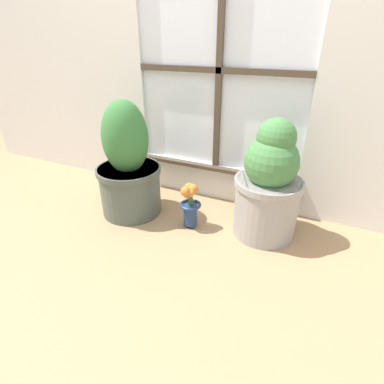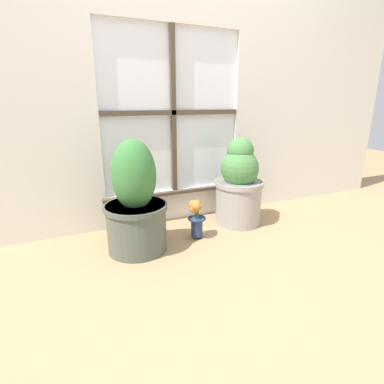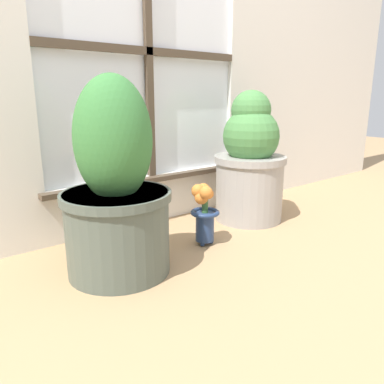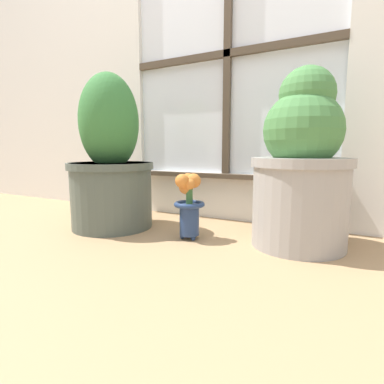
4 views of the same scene
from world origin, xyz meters
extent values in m
plane|color=tan|center=(0.00, 0.00, 0.00)|extent=(10.00, 10.00, 0.00)
cube|color=silver|center=(1.37, 0.60, 1.25)|extent=(1.66, 0.05, 2.50)
cube|color=silver|center=(0.00, 0.60, 0.12)|extent=(1.09, 0.05, 0.25)
cube|color=white|center=(0.00, 0.61, 0.85)|extent=(1.09, 0.02, 1.20)
cube|color=#4C3D2D|center=(0.00, 0.58, 0.85)|extent=(0.04, 0.02, 1.20)
cube|color=#4C3D2D|center=(0.00, 0.58, 0.85)|extent=(1.09, 0.02, 0.04)
cube|color=#4C3D2D|center=(0.00, 0.55, 0.23)|extent=(1.15, 0.06, 0.02)
cylinder|color=#4C564C|center=(-0.42, 0.17, 0.16)|extent=(0.38, 0.38, 0.31)
cylinder|color=#4C564C|center=(-0.42, 0.17, 0.30)|extent=(0.40, 0.40, 0.03)
cylinder|color=#38281E|center=(-0.42, 0.17, 0.31)|extent=(0.35, 0.35, 0.01)
ellipsoid|color=#387538|center=(-0.42, 0.17, 0.50)|extent=(0.27, 0.27, 0.44)
ellipsoid|color=#387538|center=(-0.41, 0.27, 0.41)|extent=(0.16, 0.04, 0.20)
cylinder|color=#9E9993|center=(0.42, 0.29, 0.17)|extent=(0.35, 0.35, 0.34)
cylinder|color=#9E9993|center=(0.42, 0.29, 0.32)|extent=(0.37, 0.37, 0.03)
cylinder|color=#38281E|center=(0.42, 0.29, 0.34)|extent=(0.32, 0.32, 0.01)
sphere|color=#477F42|center=(0.42, 0.29, 0.44)|extent=(0.29, 0.29, 0.29)
sphere|color=#477F42|center=(0.42, 0.30, 0.57)|extent=(0.20, 0.20, 0.20)
ellipsoid|color=#477F42|center=(0.49, 0.34, 0.43)|extent=(0.11, 0.14, 0.18)
sphere|color=navy|center=(0.01, 0.20, 0.01)|extent=(0.02, 0.02, 0.02)
sphere|color=navy|center=(-0.02, 0.15, 0.01)|extent=(0.02, 0.02, 0.02)
sphere|color=navy|center=(0.03, 0.15, 0.01)|extent=(0.02, 0.02, 0.02)
cylinder|color=navy|center=(0.01, 0.17, 0.08)|extent=(0.08, 0.08, 0.13)
torus|color=navy|center=(0.01, 0.17, 0.15)|extent=(0.13, 0.13, 0.02)
cylinder|color=#386633|center=(0.01, 0.17, 0.18)|extent=(0.03, 0.03, 0.07)
sphere|color=orange|center=(0.01, 0.17, 0.24)|extent=(0.04, 0.04, 0.04)
sphere|color=orange|center=(0.01, 0.19, 0.24)|extent=(0.06, 0.06, 0.06)
sphere|color=orange|center=(-0.01, 0.19, 0.24)|extent=(0.06, 0.06, 0.06)
sphere|color=orange|center=(-0.01, 0.17, 0.22)|extent=(0.06, 0.06, 0.06)
sphere|color=orange|center=(-0.01, 0.14, 0.25)|extent=(0.06, 0.06, 0.06)
sphere|color=orange|center=(0.01, 0.15, 0.23)|extent=(0.04, 0.04, 0.04)
camera|label=1|loc=(0.66, -1.21, 1.03)|focal=28.00mm
camera|label=2|loc=(-0.81, -1.59, 0.93)|focal=28.00mm
camera|label=3|loc=(-1.02, -1.01, 0.65)|focal=35.00mm
camera|label=4|loc=(0.59, -0.90, 0.37)|focal=28.00mm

